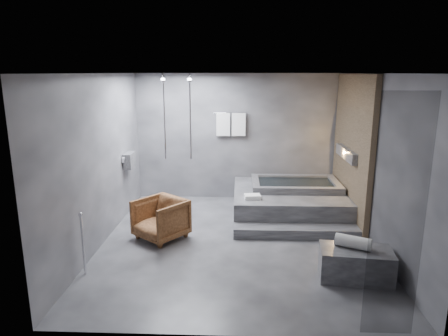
{
  "coord_description": "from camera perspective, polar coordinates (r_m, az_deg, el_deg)",
  "views": [
    {
      "loc": [
        0.04,
        -6.32,
        2.81
      ],
      "look_at": [
        -0.22,
        0.3,
        1.22
      ],
      "focal_mm": 32.0,
      "sensor_mm": 36.0,
      "label": 1
    }
  ],
  "objects": [
    {
      "name": "rolled_towel",
      "position": [
        5.9,
        17.97,
        -10.02
      ],
      "size": [
        0.51,
        0.37,
        0.17
      ],
      "primitive_type": "cylinder",
      "rotation": [
        0.0,
        1.57,
        -0.46
      ],
      "color": "silver",
      "rests_on": "concrete_bench"
    },
    {
      "name": "tub_deck",
      "position": [
        8.25,
        9.19,
        -4.79
      ],
      "size": [
        2.2,
        2.0,
        0.5
      ],
      "primitive_type": "cube",
      "color": "#343437",
      "rests_on": "ground"
    },
    {
      "name": "tub_step",
      "position": [
        7.21,
        10.26,
        -8.94
      ],
      "size": [
        2.2,
        0.36,
        0.18
      ],
      "primitive_type": "cube",
      "color": "#343437",
      "rests_on": "ground"
    },
    {
      "name": "concrete_bench",
      "position": [
        5.99,
        18.27,
        -12.89
      ],
      "size": [
        1.03,
        0.64,
        0.44
      ],
      "primitive_type": "cube",
      "rotation": [
        0.0,
        0.0,
        -0.12
      ],
      "color": "#313234",
      "rests_on": "ground"
    },
    {
      "name": "driftwood_chair",
      "position": [
        7.02,
        -9.05,
        -7.2
      ],
      "size": [
        1.07,
        1.07,
        0.7
      ],
      "primitive_type": "imported",
      "rotation": [
        0.0,
        0.0,
        -0.67
      ],
      "color": "#402210",
      "rests_on": "ground"
    },
    {
      "name": "deck_towel",
      "position": [
        7.53,
        4.07,
        -4.11
      ],
      "size": [
        0.32,
        0.25,
        0.08
      ],
      "primitive_type": "cube",
      "rotation": [
        0.0,
        0.0,
        0.12
      ],
      "color": "white",
      "rests_on": "tub_deck"
    },
    {
      "name": "room",
      "position": [
        6.66,
        5.28,
        4.09
      ],
      "size": [
        5.0,
        5.04,
        2.82
      ],
      "color": "#2F2F32",
      "rests_on": "ground"
    }
  ]
}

